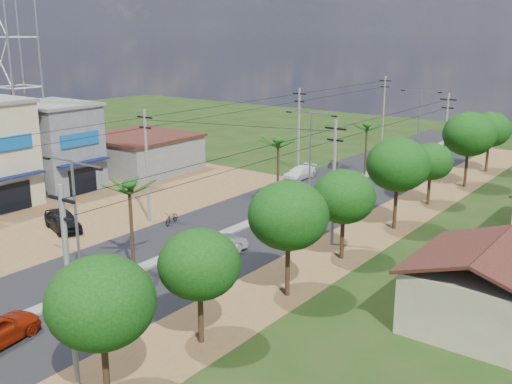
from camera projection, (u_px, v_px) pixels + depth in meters
ground at (82, 294)px, 34.91m from camera, size 160.00×160.00×0.00m
road at (241, 228)px, 46.51m from camera, size 12.00×110.00×0.04m
median at (264, 218)px, 48.81m from camera, size 1.00×90.00×0.18m
dirt_lot_west at (47, 215)px, 49.76m from camera, size 18.00×46.00×0.04m
dirt_shoulder_east at (337, 251)px, 41.60m from camera, size 5.00×90.00×0.03m
shophouse_grey at (54, 146)px, 57.34m from camera, size 9.00×6.40×8.30m
low_shed at (140, 153)px, 65.08m from camera, size 10.40×10.40×3.95m
house_east_near at (488, 284)px, 30.47m from camera, size 7.60×7.50×4.60m
tree_east_a at (101, 303)px, 23.61m from camera, size 4.40×4.40×6.37m
tree_east_b at (199, 264)px, 28.46m from camera, size 4.00×4.00×5.83m
tree_east_c at (288, 215)px, 33.45m from camera, size 4.60×4.60×6.83m
tree_east_d at (344, 197)px, 39.17m from camera, size 4.20×4.20×6.13m
tree_east_e at (398, 165)px, 45.05m from camera, size 4.80×4.80×7.14m
tree_east_f at (431, 162)px, 51.78m from camera, size 3.80×3.80×5.52m
tree_east_g at (469, 134)px, 57.26m from camera, size 5.00×5.00×7.38m
tree_east_h at (490, 129)px, 63.78m from camera, size 4.40×4.40×6.52m
palm_median_near at (129, 188)px, 36.56m from camera, size 2.00×2.00×6.15m
palm_median_mid at (278, 144)px, 48.83m from camera, size 2.00×2.00×6.55m
palm_median_far at (367, 127)px, 61.37m from camera, size 2.00×2.00×5.85m
streetlight_near at (76, 216)px, 33.66m from camera, size 5.10×0.18×8.00m
streetlight_mid at (310, 148)px, 52.99m from camera, size 5.10×0.18×8.00m
streetlight_far at (419, 116)px, 72.32m from camera, size 5.10×0.18×8.00m
utility_pole_w_b at (147, 163)px, 46.99m from camera, size 1.60×0.24×9.00m
utility_pole_w_c at (299, 128)px, 64.00m from camera, size 1.60×0.24×9.00m
utility_pole_w_d at (384, 108)px, 80.24m from camera, size 1.60×0.24×9.00m
utility_pole_e_a at (69, 284)px, 24.70m from camera, size 1.60×0.24×9.00m
utility_pole_e_b at (334, 180)px, 41.71m from camera, size 1.60×0.24×9.00m
utility_pole_e_c at (445, 137)px, 58.72m from camera, size 1.60×0.24×9.00m
car_silver_mid at (216, 246)px, 40.44m from camera, size 2.11×4.86×1.56m
car_white_far at (300, 173)px, 61.75m from camera, size 1.78×4.37×1.27m
car_parked_dark at (63, 220)px, 45.85m from camera, size 4.93×3.17×1.56m
moto_rider_east at (128, 318)px, 30.94m from camera, size 1.01×2.04×1.03m
moto_rider_west_a at (172, 218)px, 47.35m from camera, size 1.18×2.02×1.00m
moto_rider_west_b at (333, 164)px, 66.63m from camera, size 0.89×1.67×0.97m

